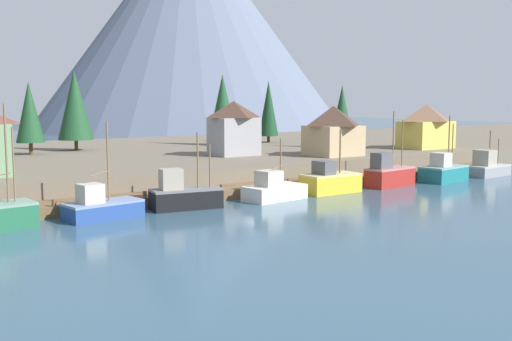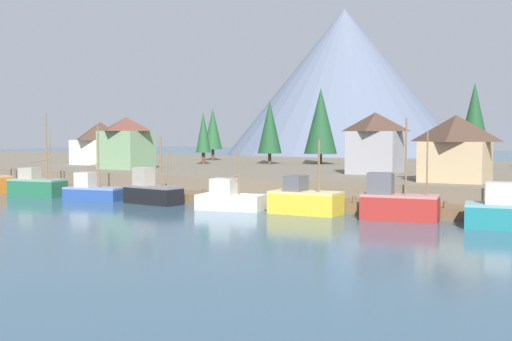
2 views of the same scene
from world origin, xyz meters
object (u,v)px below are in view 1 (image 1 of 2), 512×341
(conifer_mid_right, at_px, (29,112))
(conifer_back_right, at_px, (223,106))
(fishing_boat_red, at_px, (389,174))
(fishing_boat_blue, at_px, (101,207))
(fishing_boat_black, at_px, (184,195))
(fishing_boat_white, at_px, (274,190))
(conifer_near_right, at_px, (75,105))
(house_tan, at_px, (333,130))
(conifer_centre, at_px, (342,110))
(fishing_boat_yellow, at_px, (330,181))
(house_yellow, at_px, (426,126))
(conifer_near_left, at_px, (269,109))
(fishing_boat_grey, at_px, (487,167))
(house_grey, at_px, (234,128))
(fishing_boat_teal, at_px, (443,172))

(conifer_mid_right, relative_size, conifer_back_right, 0.86)
(fishing_boat_red, bearing_deg, fishing_boat_blue, 172.50)
(fishing_boat_black, xyz_separation_m, fishing_boat_red, (25.58, -0.04, 0.17))
(fishing_boat_white, distance_m, conifer_near_right, 40.03)
(house_tan, bearing_deg, conifer_centre, 43.81)
(fishing_boat_red, relative_size, conifer_mid_right, 0.88)
(fishing_boat_black, distance_m, conifer_mid_right, 35.95)
(fishing_boat_yellow, distance_m, conifer_mid_right, 41.80)
(conifer_near_right, distance_m, conifer_centre, 38.99)
(house_yellow, relative_size, conifer_near_left, 0.74)
(fishing_boat_black, distance_m, fishing_boat_grey, 43.06)
(fishing_boat_yellow, bearing_deg, conifer_near_left, 63.70)
(fishing_boat_red, height_order, conifer_mid_right, conifer_mid_right)
(fishing_boat_black, height_order, house_tan, house_tan)
(fishing_boat_blue, distance_m, conifer_back_right, 49.10)
(fishing_boat_blue, bearing_deg, house_grey, 29.02)
(conifer_near_left, relative_size, conifer_centre, 1.10)
(fishing_boat_black, height_order, conifer_near_left, conifer_near_left)
(fishing_boat_black, distance_m, house_yellow, 49.16)
(conifer_back_right, bearing_deg, house_yellow, -44.96)
(fishing_boat_yellow, xyz_separation_m, conifer_near_left, (17.39, 36.64, 7.02))
(fishing_boat_blue, distance_m, conifer_mid_right, 36.04)
(conifer_centre, bearing_deg, fishing_boat_grey, -74.39)
(fishing_boat_black, distance_m, fishing_boat_teal, 34.27)
(house_grey, xyz_separation_m, conifer_mid_right, (-21.96, 15.60, 1.99))
(fishing_boat_red, xyz_separation_m, conifer_near_left, (8.90, 36.76, 6.84))
(conifer_mid_right, bearing_deg, house_grey, -35.39)
(fishing_boat_teal, bearing_deg, conifer_mid_right, 128.47)
(conifer_near_left, bearing_deg, conifer_near_right, 177.52)
(house_tan, height_order, conifer_mid_right, conifer_mid_right)
(conifer_mid_right, bearing_deg, fishing_boat_teal, -42.11)
(fishing_boat_yellow, height_order, fishing_boat_teal, fishing_boat_teal)
(fishing_boat_grey, bearing_deg, conifer_back_right, 111.76)
(conifer_near_right, relative_size, conifer_centre, 1.21)
(fishing_boat_black, xyz_separation_m, conifer_near_left, (34.48, 36.72, 7.01))
(conifer_mid_right, bearing_deg, fishing_boat_grey, -36.18)
(fishing_boat_blue, height_order, conifer_centre, conifer_centre)
(house_yellow, bearing_deg, conifer_back_right, 135.04)
(fishing_boat_white, distance_m, fishing_boat_teal, 24.73)
(conifer_back_right, bearing_deg, conifer_centre, -49.90)
(fishing_boat_grey, height_order, conifer_near_left, conifer_near_left)
(fishing_boat_white, relative_size, fishing_boat_red, 0.78)
(fishing_boat_white, distance_m, conifer_mid_right, 38.83)
(house_yellow, bearing_deg, fishing_boat_white, -159.68)
(house_tan, xyz_separation_m, conifer_near_right, (-25.60, 26.12, 3.18))
(fishing_boat_teal, relative_size, conifer_mid_right, 0.82)
(fishing_boat_blue, bearing_deg, fishing_boat_white, -9.76)
(house_grey, height_order, conifer_centre, conifer_centre)
(fishing_boat_white, height_order, conifer_centre, conifer_centre)
(conifer_near_left, bearing_deg, fishing_boat_teal, -90.33)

